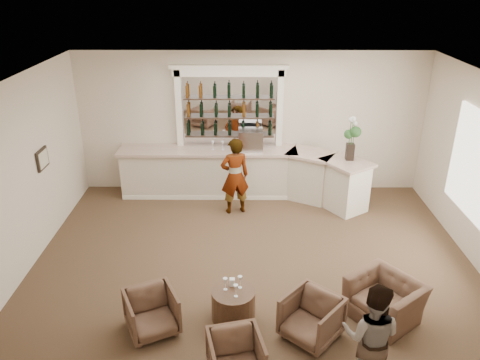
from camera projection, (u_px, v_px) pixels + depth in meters
name	position (u px, v px, depth m)	size (l,w,h in m)	color
ground	(253.00, 270.00, 8.35)	(8.00, 8.00, 0.00)	brown
room_shell	(263.00, 133.00, 8.04)	(8.04, 7.02, 3.32)	beige
bar_counter	(244.00, 174.00, 10.85)	(5.72, 1.80, 1.14)	white
back_bar_alcove	(229.00, 108.00, 10.63)	(2.64, 0.25, 3.00)	white
cocktail_table	(233.00, 304.00, 7.11)	(0.67, 0.67, 0.50)	brown
sommelier	(235.00, 176.00, 10.03)	(0.62, 0.41, 1.71)	gray
guest	(371.00, 337.00, 5.77)	(0.74, 0.57, 1.51)	gray
armchair_left	(152.00, 312.00, 6.83)	(0.70, 0.72, 0.65)	brown
armchair_center	(236.00, 358.00, 6.04)	(0.68, 0.70, 0.64)	brown
armchair_right	(311.00, 318.00, 6.70)	(0.73, 0.75, 0.68)	brown
armchair_far	(385.00, 299.00, 7.11)	(1.00, 0.87, 0.65)	brown
espresso_machine	(251.00, 140.00, 10.61)	(0.54, 0.46, 0.48)	#B6B6BB
flower_vase	(352.00, 136.00, 9.92)	(0.26, 0.26, 0.97)	black
wine_glass_bar_left	(223.00, 145.00, 10.65)	(0.07, 0.07, 0.21)	white
wine_glass_bar_right	(213.00, 145.00, 10.66)	(0.07, 0.07, 0.21)	white
wine_glass_tbl_a	(225.00, 284.00, 6.99)	(0.07, 0.07, 0.21)	white
wine_glass_tbl_b	(240.00, 282.00, 7.03)	(0.07, 0.07, 0.21)	white
wine_glass_tbl_c	(236.00, 291.00, 6.84)	(0.07, 0.07, 0.21)	white
napkin_holder	(232.00, 282.00, 7.11)	(0.08, 0.08, 0.12)	white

